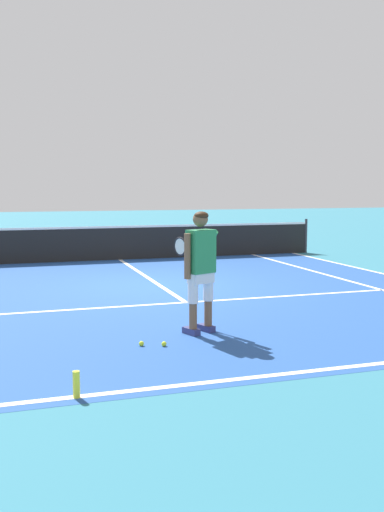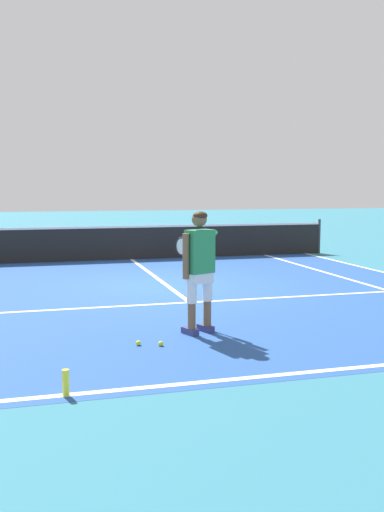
% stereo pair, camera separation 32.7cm
% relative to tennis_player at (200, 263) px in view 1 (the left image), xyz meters
% --- Properties ---
extents(ground_plane, '(80.00, 80.00, 0.00)m').
position_rel_tennis_player_xyz_m(ground_plane, '(0.44, 3.96, -0.99)').
color(ground_plane, teal).
extents(court_inner_surface, '(10.98, 10.88, 0.00)m').
position_rel_tennis_player_xyz_m(court_inner_surface, '(0.44, 3.25, -0.99)').
color(court_inner_surface, '#234C93').
rests_on(court_inner_surface, ground).
extents(line_baseline, '(10.98, 0.10, 0.01)m').
position_rel_tennis_player_xyz_m(line_baseline, '(0.44, -1.98, -0.99)').
color(line_baseline, white).
rests_on(line_baseline, ground).
extents(line_service, '(8.23, 0.10, 0.01)m').
position_rel_tennis_player_xyz_m(line_service, '(0.44, 2.09, -0.99)').
color(line_service, white).
rests_on(line_service, ground).
extents(line_centre_service, '(0.10, 6.40, 0.01)m').
position_rel_tennis_player_xyz_m(line_centre_service, '(0.44, 5.29, -0.99)').
color(line_centre_service, white).
rests_on(line_centre_service, ground).
extents(line_singles_right, '(0.10, 10.48, 0.01)m').
position_rel_tennis_player_xyz_m(line_singles_right, '(4.56, 3.25, -0.99)').
color(line_singles_right, white).
rests_on(line_singles_right, ground).
extents(tennis_net, '(11.96, 0.08, 1.07)m').
position_rel_tennis_player_xyz_m(tennis_net, '(0.44, 8.49, -0.49)').
color(tennis_net, '#333338').
rests_on(tennis_net, ground).
extents(tennis_player, '(0.57, 1.23, 1.71)m').
position_rel_tennis_player_xyz_m(tennis_player, '(0.00, 0.00, 0.00)').
color(tennis_player, navy).
rests_on(tennis_player, ground).
extents(tennis_ball_near_feet, '(0.07, 0.07, 0.07)m').
position_rel_tennis_player_xyz_m(tennis_ball_near_feet, '(-0.66, -0.52, -0.96)').
color(tennis_ball_near_feet, '#CCE02D').
rests_on(tennis_ball_near_feet, ground).
extents(tennis_ball_by_baseline, '(0.07, 0.07, 0.07)m').
position_rel_tennis_player_xyz_m(tennis_ball_by_baseline, '(-0.93, -0.41, -0.96)').
color(tennis_ball_by_baseline, '#CCE02D').
rests_on(tennis_ball_by_baseline, ground).
extents(water_bottle, '(0.07, 0.07, 0.27)m').
position_rel_tennis_player_xyz_m(water_bottle, '(-1.93, -2.00, -0.86)').
color(water_bottle, yellow).
rests_on(water_bottle, ground).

